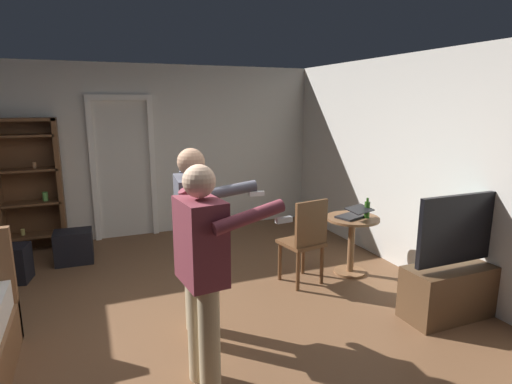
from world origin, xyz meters
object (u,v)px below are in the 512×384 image
person_blue_shirt (203,265)px  suitcase_small (4,265)px  laptop (354,214)px  person_striped_shirt (195,231)px  bookshelf (29,181)px  side_table (352,236)px  tv_flatscreen (459,280)px  wooden_chair (305,238)px  bottle_on_table (367,209)px  suitcase_dark (74,247)px

person_blue_shirt → suitcase_small: (-1.66, 2.60, -0.72)m
laptop → person_striped_shirt: 2.13m
person_blue_shirt → laptop: bearing=30.9°
bookshelf → side_table: bearing=-33.1°
tv_flatscreen → wooden_chair: 1.57m
bottle_on_table → suitcase_dark: 3.70m
bottle_on_table → person_blue_shirt: (-2.30, -1.24, 0.14)m
tv_flatscreen → suitcase_small: bearing=149.2°
person_blue_shirt → suitcase_dark: 3.19m
person_striped_shirt → side_table: bearing=17.2°
side_table → person_striped_shirt: size_ratio=0.42×
bookshelf → person_blue_shirt: 3.93m
wooden_chair → suitcase_small: (-3.16, 1.34, -0.33)m
bookshelf → suitcase_small: (-0.23, -1.06, -0.76)m
laptop → suitcase_dark: (-3.07, 1.68, -0.54)m
bookshelf → wooden_chair: bearing=-39.4°
tv_flatscreen → person_striped_shirt: size_ratio=0.73×
side_table → person_striped_shirt: (-2.05, -0.63, 0.49)m
laptop → person_blue_shirt: size_ratio=0.25×
bookshelf → wooden_chair: 3.81m
suitcase_small → person_blue_shirt: bearing=-46.2°
person_blue_shirt → person_striped_shirt: (0.11, 0.69, 0.03)m
laptop → suitcase_small: bearing=160.9°
bookshelf → bottle_on_table: (3.73, -2.42, -0.18)m
suitcase_small → wooden_chair: bearing=-11.7°
tv_flatscreen → person_blue_shirt: 2.61m
bookshelf → suitcase_dark: size_ratio=4.00×
bottle_on_table → suitcase_dark: (-3.23, 1.72, -0.59)m
wooden_chair → person_blue_shirt: person_blue_shirt is taller
person_striped_shirt → suitcase_small: 2.71m
bookshelf → person_striped_shirt: bookshelf is taller
laptop → suitcase_small: size_ratio=0.77×
bookshelf → laptop: bearing=-33.7°
bookshelf → person_striped_shirt: size_ratio=1.10×
side_table → person_blue_shirt: bearing=-148.5°
laptop → suitcase_dark: 3.54m
laptop → bottle_on_table: bottle_on_table is taller
bottle_on_table → suitcase_small: 4.22m
wooden_chair → person_blue_shirt: 2.00m
tv_flatscreen → person_blue_shirt: size_ratio=0.74×
person_striped_shirt → suitcase_dark: 2.61m
bookshelf → person_striped_shirt: bearing=-62.7°
person_striped_shirt → suitcase_dark: bearing=114.6°
tv_flatscreen → side_table: bearing=107.3°
suitcase_dark → suitcase_small: 0.81m
person_blue_shirt → person_striped_shirt: 0.70m
wooden_chair → suitcase_dark: size_ratio=2.17×
tv_flatscreen → person_striped_shirt: person_striped_shirt is taller
person_blue_shirt → suitcase_dark: (-0.93, 2.96, -0.73)m
side_table → wooden_chair: size_ratio=0.71×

